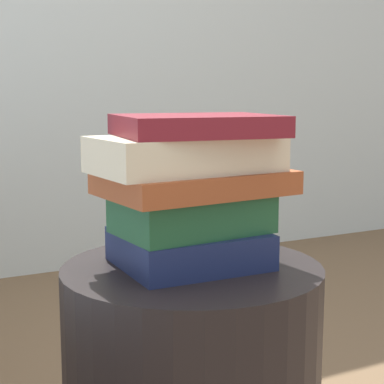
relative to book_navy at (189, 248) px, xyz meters
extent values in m
cube|color=#19234C|center=(0.00, 0.00, 0.00)|extent=(0.23, 0.20, 0.06)
cube|color=#1E512D|center=(0.00, -0.01, 0.06)|extent=(0.24, 0.17, 0.06)
cube|color=#994723|center=(0.01, 0.00, 0.11)|extent=(0.31, 0.22, 0.04)
cube|color=beige|center=(-0.01, -0.01, 0.16)|extent=(0.30, 0.19, 0.06)
cube|color=maroon|center=(0.01, -0.01, 0.20)|extent=(0.27, 0.23, 0.03)
camera|label=1|loc=(-0.46, -0.91, 0.26)|focal=59.74mm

